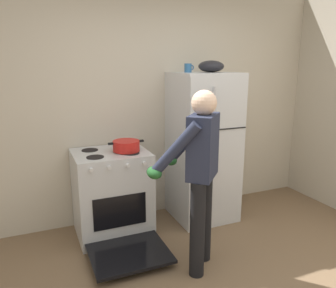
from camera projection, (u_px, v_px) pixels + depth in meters
name	position (u px, v px, depth m)	size (l,w,h in m)	color
kitchen_wall_back	(150.00, 103.00, 3.92)	(6.00, 0.10, 2.70)	beige
refrigerator	(203.00, 147.00, 3.89)	(0.68, 0.72, 1.70)	silver
stove_range	(112.00, 195.00, 3.55)	(0.76, 1.22, 0.92)	silver
person_cook	(199.00, 166.00, 2.85)	(0.66, 0.69, 1.60)	black
red_pot	(126.00, 146.00, 3.46)	(0.38, 0.28, 0.11)	red
coffee_mug	(188.00, 68.00, 3.65)	(0.11, 0.08, 0.10)	#2D6093
mixing_bowl	(211.00, 66.00, 3.70)	(0.28, 0.28, 0.13)	black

